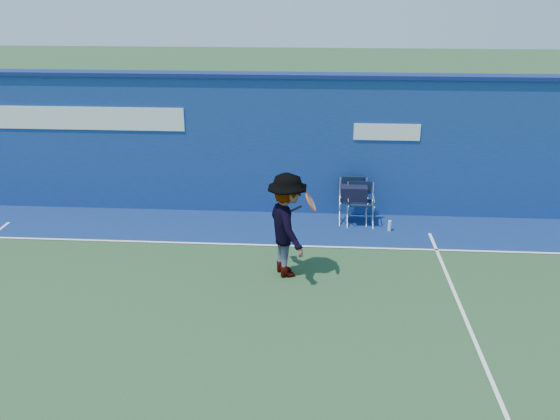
# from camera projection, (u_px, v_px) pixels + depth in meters

# --- Properties ---
(ground) EXTENTS (80.00, 80.00, 0.00)m
(ground) POSITION_uv_depth(u_px,v_px,m) (169.00, 333.00, 8.82)
(ground) COLOR #264827
(ground) RESTS_ON ground
(stadium_wall) EXTENTS (24.00, 0.50, 3.08)m
(stadium_wall) POSITION_uv_depth(u_px,v_px,m) (221.00, 143.00, 13.09)
(stadium_wall) COLOR navy
(stadium_wall) RESTS_ON ground
(out_of_bounds_strip) EXTENTS (24.00, 1.80, 0.01)m
(out_of_bounds_strip) POSITION_uv_depth(u_px,v_px,m) (215.00, 226.00, 12.63)
(out_of_bounds_strip) COLOR navy
(out_of_bounds_strip) RESTS_ON ground
(court_lines) EXTENTS (24.00, 12.00, 0.01)m
(court_lines) POSITION_uv_depth(u_px,v_px,m) (178.00, 311.00, 9.37)
(court_lines) COLOR white
(court_lines) RESTS_ON out_of_bounds_strip
(directors_chair_left) EXTENTS (0.57, 0.53, 0.96)m
(directors_chair_left) POSITION_uv_depth(u_px,v_px,m) (353.00, 204.00, 12.72)
(directors_chair_left) COLOR silver
(directors_chair_left) RESTS_ON ground
(directors_chair_right) EXTENTS (0.54, 0.48, 0.90)m
(directors_chair_right) POSITION_uv_depth(u_px,v_px,m) (360.00, 212.00, 12.65)
(directors_chair_right) COLOR silver
(directors_chair_right) RESTS_ON ground
(water_bottle) EXTENTS (0.07, 0.07, 0.23)m
(water_bottle) POSITION_uv_depth(u_px,v_px,m) (390.00, 226.00, 12.37)
(water_bottle) COLOR white
(water_bottle) RESTS_ON ground
(tennis_player) EXTENTS (1.09, 1.38, 1.87)m
(tennis_player) POSITION_uv_depth(u_px,v_px,m) (287.00, 225.00, 10.27)
(tennis_player) COLOR #EA4738
(tennis_player) RESTS_ON ground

